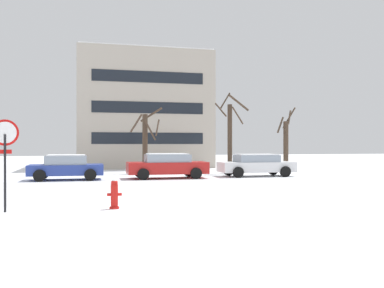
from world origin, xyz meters
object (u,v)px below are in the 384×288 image
object	(u,v)px
parked_car_blue	(66,167)
parked_car_white	(256,165)
stop_sign	(5,147)
fire_hydrant	(114,194)
parked_car_red	(167,165)

from	to	relation	value
parked_car_blue	parked_car_white	bearing A→B (deg)	-0.16
stop_sign	fire_hydrant	world-z (taller)	stop_sign
parked_car_red	parked_car_white	distance (m)	5.58
fire_hydrant	stop_sign	bearing A→B (deg)	178.52
stop_sign	fire_hydrant	bearing A→B (deg)	-1.48
stop_sign	parked_car_blue	xyz separation A→B (m)	(1.30, 11.31, -1.17)
fire_hydrant	parked_car_red	world-z (taller)	parked_car_red
parked_car_white	stop_sign	bearing A→B (deg)	-137.83
fire_hydrant	parked_car_blue	distance (m)	11.54
parked_car_blue	parked_car_white	distance (m)	11.16
fire_hydrant	parked_car_white	world-z (taller)	parked_car_white
parked_car_red	fire_hydrant	bearing A→B (deg)	-108.73
parked_car_red	parked_car_white	size ratio (longest dim) A/B	1.00
parked_car_blue	fire_hydrant	bearing A→B (deg)	-81.00
fire_hydrant	parked_car_white	size ratio (longest dim) A/B	0.20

